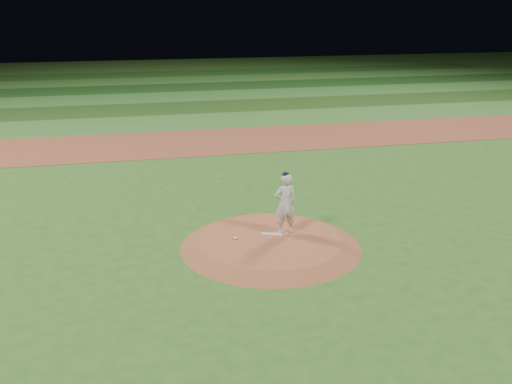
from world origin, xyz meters
name	(u,v)px	position (x,y,z in m)	size (l,w,h in m)	color
ground	(271,246)	(0.00, 0.00, 0.00)	(120.00, 120.00, 0.00)	#315F1E
infield_dirt_band	(206,142)	(0.00, 14.00, 0.01)	(70.00, 6.00, 0.02)	brown
outfield_stripe_0	(193,122)	(0.00, 19.50, 0.01)	(70.00, 5.00, 0.02)	#336926
outfield_stripe_1	(184,108)	(0.00, 24.50, 0.01)	(70.00, 5.00, 0.02)	#1F4215
outfield_stripe_2	(177,97)	(0.00, 29.50, 0.01)	(70.00, 5.00, 0.02)	#2F6A26
outfield_stripe_3	(172,88)	(0.00, 34.50, 0.01)	(70.00, 5.00, 0.02)	#184014
outfield_stripe_4	(167,80)	(0.00, 39.50, 0.01)	(70.00, 5.00, 0.02)	#346926
outfield_stripe_5	(163,74)	(0.00, 44.50, 0.01)	(70.00, 5.00, 0.02)	#1F4E19
pitchers_mound	(271,242)	(0.00, 0.00, 0.12)	(5.50, 5.50, 0.25)	#9A5230
pitching_rubber	(272,234)	(0.12, 0.30, 0.27)	(0.64, 0.16, 0.03)	silver
rosin_bag	(235,238)	(-1.05, 0.22, 0.28)	(0.12, 0.12, 0.07)	white
pitcher_on_mound	(285,204)	(0.54, 0.33, 1.23)	(0.76, 0.54, 1.99)	silver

